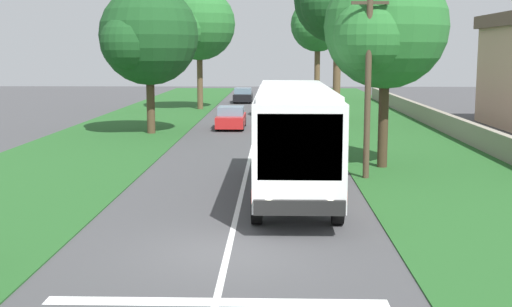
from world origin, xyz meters
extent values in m
plane|color=#424244|center=(0.00, 0.00, 0.00)|extent=(160.00, 160.00, 0.00)
cube|color=#235623|center=(15.00, 8.20, 0.02)|extent=(120.00, 8.00, 0.04)
cube|color=#235623|center=(15.00, -8.20, 0.02)|extent=(120.00, 8.00, 0.04)
cube|color=silver|center=(15.00, 0.00, 0.00)|extent=(110.00, 0.16, 0.01)
cube|color=white|center=(6.69, -1.80, 2.10)|extent=(11.00, 2.50, 2.90)
cube|color=slate|center=(6.99, -1.80, 2.62)|extent=(9.68, 2.54, 0.85)
cube|color=slate|center=(1.23, -1.80, 2.45)|extent=(0.08, 2.20, 1.74)
cube|color=red|center=(6.69, -1.80, 1.10)|extent=(10.78, 2.53, 0.36)
cube|color=white|center=(6.69, -1.80, 3.64)|extent=(10.56, 2.30, 0.18)
cube|color=black|center=(1.11, -1.80, 0.87)|extent=(0.16, 2.40, 0.40)
sphere|color=#F2EDCC|center=(1.17, -1.00, 1.00)|extent=(0.24, 0.24, 0.24)
sphere|color=#F2EDCC|center=(1.17, -2.60, 1.00)|extent=(0.24, 0.24, 0.24)
cylinder|color=black|center=(2.79, -0.65, 0.55)|extent=(1.10, 0.32, 1.10)
cylinder|color=black|center=(10.19, -0.65, 0.55)|extent=(1.10, 0.32, 1.10)
cylinder|color=black|center=(2.79, -2.95, 0.55)|extent=(1.10, 0.32, 1.10)
cylinder|color=black|center=(10.19, -2.95, 0.55)|extent=(1.10, 0.32, 1.10)
cube|color=silver|center=(-3.34, 0.00, 0.00)|extent=(0.45, 6.80, 0.01)
cube|color=#B21E1E|center=(26.99, 1.66, 0.53)|extent=(4.30, 1.75, 0.70)
cube|color=slate|center=(26.89, 1.66, 1.15)|extent=(2.00, 1.61, 0.55)
cylinder|color=black|center=(25.64, 2.44, 0.32)|extent=(0.64, 0.22, 0.64)
cylinder|color=black|center=(28.34, 2.44, 0.32)|extent=(0.64, 0.22, 0.64)
cylinder|color=black|center=(25.64, 0.88, 0.32)|extent=(0.64, 0.22, 0.64)
cylinder|color=black|center=(28.34, 0.88, 0.32)|extent=(0.64, 0.22, 0.64)
cube|color=#B7A893|center=(33.66, -1.88, 0.53)|extent=(4.30, 1.75, 0.70)
cube|color=slate|center=(33.56, -1.88, 1.15)|extent=(2.00, 1.61, 0.55)
cylinder|color=black|center=(32.31, -1.10, 0.32)|extent=(0.64, 0.22, 0.64)
cylinder|color=black|center=(35.01, -1.10, 0.32)|extent=(0.64, 0.22, 0.64)
cylinder|color=black|center=(32.31, -2.66, 0.32)|extent=(0.64, 0.22, 0.64)
cylinder|color=black|center=(35.01, -2.66, 0.32)|extent=(0.64, 0.22, 0.64)
cube|color=black|center=(41.23, -2.09, 0.53)|extent=(4.30, 1.75, 0.70)
cube|color=slate|center=(41.13, -2.09, 1.15)|extent=(2.00, 1.61, 0.55)
cylinder|color=black|center=(39.88, -1.31, 0.32)|extent=(0.64, 0.22, 0.64)
cylinder|color=black|center=(42.58, -1.31, 0.32)|extent=(0.64, 0.22, 0.64)
cylinder|color=black|center=(39.88, -2.87, 0.32)|extent=(0.64, 0.22, 0.64)
cylinder|color=black|center=(42.58, -2.87, 0.32)|extent=(0.64, 0.22, 0.64)
cube|color=black|center=(49.51, 1.95, 0.53)|extent=(4.30, 1.75, 0.70)
cube|color=slate|center=(49.41, 1.95, 1.15)|extent=(2.00, 1.61, 0.55)
cylinder|color=black|center=(48.16, 2.73, 0.32)|extent=(0.64, 0.22, 0.64)
cylinder|color=black|center=(50.86, 2.73, 0.32)|extent=(0.64, 0.22, 0.64)
cylinder|color=black|center=(48.16, 1.17, 0.32)|extent=(0.64, 0.22, 0.64)
cylinder|color=black|center=(50.86, 1.17, 0.32)|extent=(0.64, 0.22, 0.64)
cylinder|color=#4C3826|center=(23.97, 6.29, 2.14)|extent=(0.49, 0.49, 4.21)
sphere|color=#19471E|center=(23.97, 6.29, 5.86)|extent=(5.86, 5.86, 5.86)
sphere|color=#19471E|center=(25.73, 6.29, 5.42)|extent=(3.39, 3.39, 3.39)
sphere|color=#19471E|center=(22.50, 7.17, 5.42)|extent=(3.31, 3.31, 3.31)
cylinder|color=brown|center=(41.41, 5.26, 2.80)|extent=(0.49, 0.49, 5.52)
sphere|color=#286B2D|center=(41.41, 5.26, 7.23)|extent=(6.09, 6.09, 6.09)
sphere|color=#286B2D|center=(43.24, 5.26, 6.77)|extent=(3.79, 3.79, 3.79)
sphere|color=#286B2D|center=(39.89, 6.17, 6.77)|extent=(3.94, 3.94, 3.94)
cylinder|color=#3D2D1E|center=(12.31, -5.73, 2.28)|extent=(0.42, 0.42, 4.47)
sphere|color=#286B2D|center=(12.31, -5.73, 5.93)|extent=(5.14, 5.14, 5.14)
sphere|color=#286B2D|center=(13.85, -5.73, 5.54)|extent=(3.58, 3.58, 3.58)
sphere|color=#286B2D|center=(11.03, -4.96, 5.54)|extent=(3.06, 3.06, 3.06)
cylinder|color=brown|center=(30.71, -5.44, 3.43)|extent=(0.52, 0.52, 6.79)
sphere|color=#19471E|center=(32.53, -5.44, 8.04)|extent=(4.16, 4.16, 4.16)
sphere|color=#19471E|center=(29.20, -4.53, 8.04)|extent=(3.51, 3.51, 3.51)
cylinder|color=brown|center=(52.42, -5.44, 3.09)|extent=(0.57, 0.57, 6.09)
sphere|color=#286B2D|center=(52.42, -5.44, 7.63)|extent=(5.43, 5.43, 5.43)
sphere|color=#286B2D|center=(54.05, -5.44, 7.22)|extent=(3.54, 3.54, 3.54)
sphere|color=#286B2D|center=(51.06, -4.63, 7.22)|extent=(3.31, 3.31, 3.31)
cylinder|color=#473828|center=(9.78, -4.70, 3.68)|extent=(0.24, 0.24, 7.27)
cube|color=#3D3326|center=(9.78, -4.70, 6.71)|extent=(0.12, 1.40, 0.12)
cube|color=gray|center=(20.00, -11.60, 0.61)|extent=(70.00, 0.40, 1.14)
camera|label=1|loc=(-15.91, -1.14, 4.88)|focal=46.92mm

